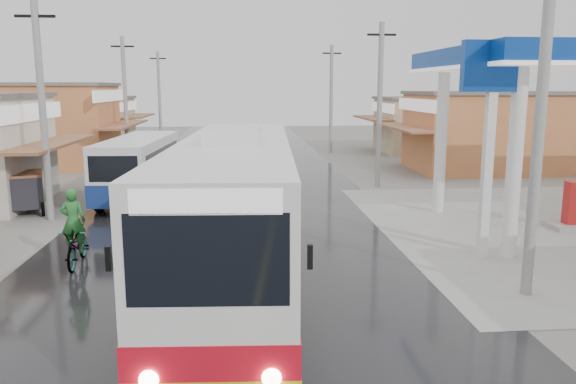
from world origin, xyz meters
name	(u,v)px	position (x,y,z in m)	size (l,w,h in m)	color
ground	(234,304)	(0.00, 0.00, 0.00)	(120.00, 120.00, 0.00)	slate
road	(238,188)	(0.00, 15.00, 0.01)	(12.00, 90.00, 0.02)	black
centre_line	(238,188)	(0.00, 15.00, 0.02)	(0.15, 90.00, 0.01)	#D8CC4C
shopfronts_right	(563,195)	(15.00, 12.00, 0.00)	(11.00, 44.00, 4.80)	#B3AE9D
utility_poles_left	(98,187)	(-7.00, 16.00, 0.00)	(1.60, 50.00, 8.00)	gray
utility_poles_right	(377,187)	(7.00, 15.00, 0.00)	(1.60, 36.00, 8.00)	gray
coach_bus	(236,210)	(0.06, 1.50, 1.90)	(3.46, 12.75, 3.94)	silver
second_bus	(139,166)	(-4.35, 12.99, 1.46)	(2.69, 8.25, 2.70)	silver
cyclist	(76,240)	(-4.41, 3.23, 0.73)	(0.82, 2.10, 2.23)	black
tricycle_near	(25,190)	(-8.34, 10.29, 0.92)	(1.98, 2.28, 1.62)	#26262D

